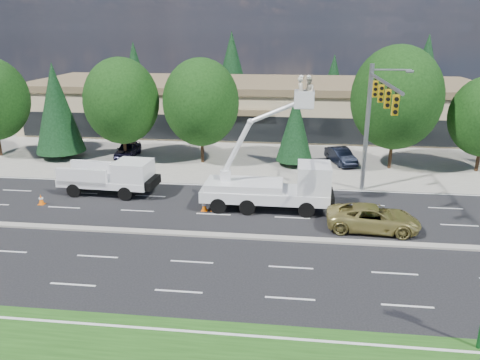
# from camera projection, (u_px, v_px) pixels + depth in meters

# --- Properties ---
(ground) EXTENTS (140.00, 140.00, 0.00)m
(ground) POSITION_uv_depth(u_px,v_px,m) (204.00, 235.00, 26.72)
(ground) COLOR black
(ground) RESTS_ON ground
(concrete_apron) EXTENTS (140.00, 22.00, 0.01)m
(concrete_apron) POSITION_uv_depth(u_px,v_px,m) (243.00, 149.00, 45.59)
(concrete_apron) COLOR gray
(concrete_apron) RESTS_ON ground
(road_median) EXTENTS (120.00, 0.55, 0.12)m
(road_median) POSITION_uv_depth(u_px,v_px,m) (204.00, 234.00, 26.70)
(road_median) COLOR gray
(road_median) RESTS_ON ground
(strip_mall) EXTENTS (50.40, 15.40, 5.50)m
(strip_mall) POSITION_uv_depth(u_px,v_px,m) (252.00, 104.00, 54.13)
(strip_mall) COLOR tan
(strip_mall) RESTS_ON ground
(tree_front_b) EXTENTS (4.31, 4.31, 8.50)m
(tree_front_b) POSITION_uv_depth(u_px,v_px,m) (57.00, 108.00, 41.23)
(tree_front_b) COLOR #332114
(tree_front_b) RESTS_ON ground
(tree_front_c) EXTENTS (6.48, 6.48, 8.99)m
(tree_front_c) POSITION_uv_depth(u_px,v_px,m) (121.00, 101.00, 40.35)
(tree_front_c) COLOR #332114
(tree_front_c) RESTS_ON ground
(tree_front_d) EXTENTS (6.48, 6.48, 8.99)m
(tree_front_d) POSITION_uv_depth(u_px,v_px,m) (201.00, 102.00, 39.57)
(tree_front_d) COLOR #332114
(tree_front_d) RESTS_ON ground
(tree_front_e) EXTENTS (3.12, 3.12, 6.16)m
(tree_front_e) POSITION_uv_depth(u_px,v_px,m) (295.00, 128.00, 39.29)
(tree_front_e) COLOR #332114
(tree_front_e) RESTS_ON ground
(tree_front_f) EXTENTS (7.29, 7.29, 10.11)m
(tree_front_f) POSITION_uv_depth(u_px,v_px,m) (396.00, 98.00, 37.59)
(tree_front_f) COLOR #332114
(tree_front_f) RESTS_ON ground
(tree_back_a) EXTENTS (4.79, 4.79, 9.43)m
(tree_back_a) POSITION_uv_depth(u_px,v_px,m) (135.00, 73.00, 66.78)
(tree_back_a) COLOR #332114
(tree_back_a) RESTS_ON ground
(tree_back_b) EXTENTS (5.52, 5.52, 10.89)m
(tree_back_b) POSITION_uv_depth(u_px,v_px,m) (232.00, 69.00, 64.98)
(tree_back_b) COLOR #332114
(tree_back_b) RESTS_ON ground
(tree_back_c) EXTENTS (4.01, 4.01, 7.90)m
(tree_back_c) POSITION_uv_depth(u_px,v_px,m) (333.00, 82.00, 63.93)
(tree_back_c) COLOR #332114
(tree_back_c) RESTS_ON ground
(tree_back_d) EXTENTS (5.37, 5.37, 10.58)m
(tree_back_d) POSITION_uv_depth(u_px,v_px,m) (425.00, 72.00, 62.15)
(tree_back_d) COLOR #332114
(tree_back_d) RESTS_ON ground
(signal_mast) EXTENTS (2.76, 10.16, 9.00)m
(signal_mast) POSITION_uv_depth(u_px,v_px,m) (374.00, 112.00, 30.37)
(signal_mast) COLOR gray
(signal_mast) RESTS_ON ground
(utility_pickup) EXTENTS (6.63, 2.87, 2.49)m
(utility_pickup) POSITION_uv_depth(u_px,v_px,m) (113.00, 180.00, 33.08)
(utility_pickup) COLOR white
(utility_pickup) RESTS_ON ground
(bucket_truck) EXTENTS (8.24, 2.68, 8.63)m
(bucket_truck) POSITION_uv_depth(u_px,v_px,m) (276.00, 183.00, 29.98)
(bucket_truck) COLOR white
(bucket_truck) RESTS_ON ground
(traffic_cone_a) EXTENTS (0.40, 0.40, 0.70)m
(traffic_cone_a) POSITION_uv_depth(u_px,v_px,m) (41.00, 200.00, 31.32)
(traffic_cone_a) COLOR #F86507
(traffic_cone_a) RESTS_ON ground
(traffic_cone_b) EXTENTS (0.40, 0.40, 0.70)m
(traffic_cone_b) POSITION_uv_depth(u_px,v_px,m) (204.00, 206.00, 30.22)
(traffic_cone_b) COLOR #F86507
(traffic_cone_b) RESTS_ON ground
(traffic_cone_c) EXTENTS (0.40, 0.40, 0.70)m
(traffic_cone_c) POSITION_uv_depth(u_px,v_px,m) (214.00, 206.00, 30.23)
(traffic_cone_c) COLOR #F86507
(traffic_cone_c) RESTS_ON ground
(traffic_cone_d) EXTENTS (0.40, 0.40, 0.70)m
(traffic_cone_d) POSITION_uv_depth(u_px,v_px,m) (355.00, 215.00, 28.80)
(traffic_cone_d) COLOR #F86507
(traffic_cone_d) RESTS_ON ground
(minivan) EXTENTS (5.49, 2.77, 1.49)m
(minivan) POSITION_uv_depth(u_px,v_px,m) (373.00, 218.00, 27.24)
(minivan) COLOR #A59950
(minivan) RESTS_ON ground
(parked_car_west) EXTENTS (1.73, 4.11, 1.39)m
(parked_car_west) POSITION_uv_depth(u_px,v_px,m) (128.00, 149.00, 42.73)
(parked_car_west) COLOR black
(parked_car_west) RESTS_ON ground
(parked_car_east) EXTENTS (2.72, 4.40, 1.37)m
(parked_car_east) POSITION_uv_depth(u_px,v_px,m) (341.00, 156.00, 40.60)
(parked_car_east) COLOR black
(parked_car_east) RESTS_ON ground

